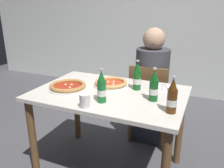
{
  "coord_description": "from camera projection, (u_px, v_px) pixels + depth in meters",
  "views": [
    {
      "loc": [
        0.71,
        -1.59,
        1.41
      ],
      "look_at": [
        0.0,
        0.05,
        0.8
      ],
      "focal_mm": 37.02,
      "sensor_mm": 36.0,
      "label": 1
    }
  ],
  "objects": [
    {
      "name": "beer_bottle_extra",
      "position": [
        154.0,
        87.0,
        1.66
      ],
      "size": [
        0.07,
        0.07,
        0.25
      ],
      "color": "#14591E",
      "rests_on": "dining_table_main"
    },
    {
      "name": "chair_behind_table",
      "position": [
        149.0,
        99.0,
        2.41
      ],
      "size": [
        0.4,
        0.4,
        0.85
      ],
      "rotation": [
        0.0,
        0.0,
        3.15
      ],
      "color": "brown",
      "rests_on": "ground_plane"
    },
    {
      "name": "beer_bottle_right",
      "position": [
        172.0,
        98.0,
        1.47
      ],
      "size": [
        0.07,
        0.07,
        0.25
      ],
      "color": "#512D0F",
      "rests_on": "dining_table_main"
    },
    {
      "name": "back_wall_tiled",
      "position": [
        167.0,
        13.0,
        3.59
      ],
      "size": [
        7.0,
        0.1,
        2.6
      ],
      "primitive_type": "cube",
      "color": "white",
      "rests_on": "ground_plane"
    },
    {
      "name": "napkin_with_cutlery",
      "position": [
        164.0,
        88.0,
        1.93
      ],
      "size": [
        0.22,
        0.22,
        0.01
      ],
      "color": "white",
      "rests_on": "dining_table_main"
    },
    {
      "name": "ground_plane",
      "position": [
        110.0,
        168.0,
        2.1
      ],
      "size": [
        8.0,
        8.0,
        0.0
      ],
      "primitive_type": "plane",
      "color": "#4C4C51"
    },
    {
      "name": "beer_bottle_left",
      "position": [
        102.0,
        88.0,
        1.63
      ],
      "size": [
        0.07,
        0.07,
        0.25
      ],
      "color": "#196B2D",
      "rests_on": "dining_table_main"
    },
    {
      "name": "paper_cup",
      "position": [
        85.0,
        101.0,
        1.56
      ],
      "size": [
        0.07,
        0.07,
        0.09
      ],
      "primitive_type": "cylinder",
      "color": "white",
      "rests_on": "dining_table_main"
    },
    {
      "name": "beer_bottle_center",
      "position": [
        137.0,
        77.0,
        1.88
      ],
      "size": [
        0.07,
        0.07,
        0.25
      ],
      "color": "#14591E",
      "rests_on": "dining_table_main"
    },
    {
      "name": "diner_seated",
      "position": [
        151.0,
        88.0,
        2.42
      ],
      "size": [
        0.34,
        0.34,
        1.21
      ],
      "color": "#2D3342",
      "rests_on": "ground_plane"
    },
    {
      "name": "dining_table_main",
      "position": [
        110.0,
        105.0,
        1.9
      ],
      "size": [
        1.2,
        0.8,
        0.75
      ],
      "color": "silver",
      "rests_on": "ground_plane"
    },
    {
      "name": "pizza_marinara_far",
      "position": [
        111.0,
        83.0,
        2.0
      ],
      "size": [
        0.3,
        0.3,
        0.04
      ],
      "color": "white",
      "rests_on": "dining_table_main"
    },
    {
      "name": "pizza_margherita_near",
      "position": [
        68.0,
        86.0,
        1.92
      ],
      "size": [
        0.32,
        0.32,
        0.04
      ],
      "color": "white",
      "rests_on": "dining_table_main"
    }
  ]
}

